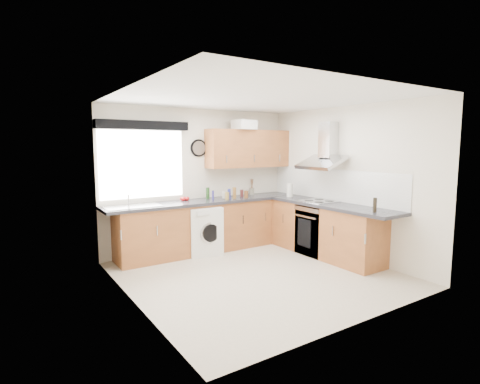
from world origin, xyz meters
TOP-DOWN VIEW (x-y plane):
  - ground_plane at (0.00, 0.00)m, footprint 3.60×3.60m
  - ceiling at (0.00, 0.00)m, footprint 3.60×3.60m
  - wall_back at (0.00, 1.80)m, footprint 3.60×0.02m
  - wall_front at (0.00, -1.80)m, footprint 3.60×0.02m
  - wall_left at (-1.80, 0.00)m, footprint 0.02×3.60m
  - wall_right at (1.80, 0.00)m, footprint 0.02×3.60m
  - window at (-1.05, 1.79)m, footprint 1.40×0.02m
  - window_blind at (-1.05, 1.70)m, footprint 1.50×0.18m
  - splashback at (1.79, 0.30)m, footprint 0.01×3.00m
  - base_cab_back at (-0.10, 1.51)m, footprint 3.00×0.58m
  - base_cab_corner at (1.50, 1.50)m, footprint 0.60×0.60m
  - base_cab_right at (1.51, 0.15)m, footprint 0.58×2.10m
  - worktop_back at (0.00, 1.50)m, footprint 3.60×0.62m
  - worktop_right at (1.50, 0.00)m, footprint 0.62×2.42m
  - sink at (-1.33, 1.50)m, footprint 0.84×0.46m
  - oven at (1.50, 0.30)m, footprint 0.56×0.58m
  - hob_plate at (1.50, 0.30)m, footprint 0.52×0.52m
  - extractor_hood at (1.60, 0.30)m, footprint 0.52×0.78m
  - upper_cabinets at (0.95, 1.62)m, footprint 1.70×0.35m
  - washing_machine at (-0.15, 1.40)m, footprint 0.65×0.64m
  - wall_clock at (-0.02, 1.76)m, footprint 0.31×0.04m
  - casserole at (0.78, 1.52)m, footprint 0.44×0.35m
  - storage_box at (1.00, 1.72)m, footprint 0.25×0.21m
  - utensil_pot at (1.08, 1.70)m, footprint 0.12×0.12m
  - kitchen_roll at (1.47, 1.03)m, footprint 0.15×0.15m
  - tomato_cluster at (-0.37, 1.65)m, footprint 0.15×0.15m
  - jar_0 at (0.50, 1.41)m, footprint 0.06×0.06m
  - jar_1 at (0.74, 1.54)m, footprint 0.06×0.06m
  - jar_2 at (0.37, 1.38)m, footprint 0.06×0.06m
  - jar_3 at (0.35, 1.52)m, footprint 0.07×0.07m
  - jar_4 at (0.72, 1.36)m, footprint 0.07×0.07m
  - jar_5 at (0.32, 1.37)m, footprint 0.07×0.07m
  - jar_6 at (0.08, 1.65)m, footprint 0.06×0.06m
  - jar_7 at (0.09, 1.48)m, footprint 0.04×0.04m
  - bottle_0 at (1.39, -0.90)m, footprint 0.05×0.05m

SIDE VIEW (x-z plane):
  - ground_plane at x=0.00m, z-range 0.00..0.00m
  - washing_machine at x=-0.15m, z-range 0.00..0.82m
  - oven at x=1.50m, z-range 0.00..0.85m
  - base_cab_back at x=-0.10m, z-range 0.00..0.86m
  - base_cab_corner at x=1.50m, z-range 0.00..0.86m
  - base_cab_right at x=1.51m, z-range 0.00..0.86m
  - worktop_back at x=0.00m, z-range 0.86..0.91m
  - worktop_right at x=1.50m, z-range 0.86..0.91m
  - hob_plate at x=1.50m, z-range 0.91..0.92m
  - tomato_cluster at x=-0.37m, z-range 0.91..0.97m
  - sink at x=-1.33m, z-range 0.90..1.00m
  - utensil_pot at x=1.08m, z-range 0.91..1.04m
  - jar_3 at x=0.35m, z-range 0.91..1.04m
  - jar_4 at x=0.72m, z-range 0.91..1.04m
  - jar_1 at x=0.74m, z-range 0.91..1.04m
  - jar_5 at x=0.32m, z-range 0.91..1.04m
  - jar_7 at x=0.09m, z-range 0.91..1.07m
  - jar_2 at x=0.37m, z-range 0.91..1.09m
  - jar_6 at x=0.08m, z-range 0.91..1.11m
  - jar_0 at x=0.50m, z-range 0.91..1.11m
  - bottle_0 at x=1.39m, z-range 0.91..1.12m
  - kitchen_roll at x=1.47m, z-range 0.91..1.16m
  - splashback at x=1.79m, z-range 0.91..1.45m
  - wall_back at x=0.00m, z-range 0.00..2.50m
  - wall_front at x=0.00m, z-range 0.00..2.50m
  - wall_left at x=-1.80m, z-range 0.00..2.50m
  - wall_right at x=1.80m, z-range 0.00..2.50m
  - window at x=-1.05m, z-range 1.00..2.10m
  - extractor_hood at x=1.60m, z-range 1.44..2.10m
  - upper_cabinets at x=0.95m, z-range 1.45..2.15m
  - wall_clock at x=-0.02m, z-range 1.66..1.97m
  - window_blind at x=-1.05m, z-range 2.11..2.25m
  - storage_box at x=1.00m, z-range 2.15..2.25m
  - casserole at x=0.78m, z-range 2.15..2.32m
  - ceiling at x=0.00m, z-range 2.49..2.51m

